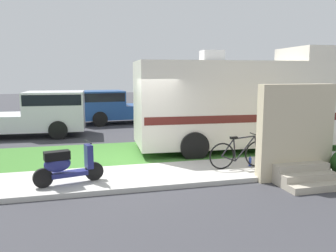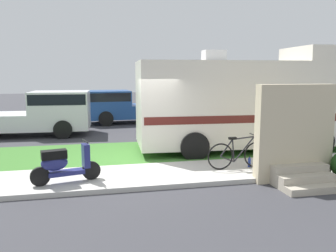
{
  "view_description": "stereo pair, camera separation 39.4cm",
  "coord_description": "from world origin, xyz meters",
  "px_view_note": "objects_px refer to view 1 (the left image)",
  "views": [
    {
      "loc": [
        -1.62,
        -9.59,
        2.65
      ],
      "look_at": [
        0.95,
        0.3,
        1.1
      ],
      "focal_mm": 36.95,
      "sensor_mm": 36.0,
      "label": 1
    },
    {
      "loc": [
        -1.24,
        -9.68,
        2.65
      ],
      "look_at": [
        0.95,
        0.3,
        1.1
      ],
      "focal_mm": 36.95,
      "sensor_mm": 36.0,
      "label": 2
    }
  ],
  "objects_px": {
    "bicycle": "(240,154)",
    "pickup_truck_far": "(116,106)",
    "motorhome_rv": "(244,102)",
    "pickup_truck_near": "(36,113)",
    "scooter": "(66,165)",
    "bottle_green": "(250,162)"
  },
  "relations": [
    {
      "from": "motorhome_rv",
      "to": "pickup_truck_near",
      "type": "distance_m",
      "value": 8.74
    },
    {
      "from": "bicycle",
      "to": "pickup_truck_near",
      "type": "height_order",
      "value": "pickup_truck_near"
    },
    {
      "from": "motorhome_rv",
      "to": "bicycle",
      "type": "xyz_separation_m",
      "value": [
        -1.35,
        -2.52,
        -1.18
      ]
    },
    {
      "from": "bicycle",
      "to": "pickup_truck_far",
      "type": "bearing_deg",
      "value": 102.01
    },
    {
      "from": "motorhome_rv",
      "to": "bottle_green",
      "type": "xyz_separation_m",
      "value": [
        -0.99,
        -2.43,
        -1.44
      ]
    },
    {
      "from": "motorhome_rv",
      "to": "scooter",
      "type": "bearing_deg",
      "value": -154.43
    },
    {
      "from": "motorhome_rv",
      "to": "pickup_truck_near",
      "type": "relative_size",
      "value": 1.33
    },
    {
      "from": "bicycle",
      "to": "bottle_green",
      "type": "distance_m",
      "value": 0.46
    },
    {
      "from": "bottle_green",
      "to": "scooter",
      "type": "bearing_deg",
      "value": -175.71
    },
    {
      "from": "scooter",
      "to": "bicycle",
      "type": "relative_size",
      "value": 0.9
    },
    {
      "from": "scooter",
      "to": "bottle_green",
      "type": "distance_m",
      "value": 4.88
    },
    {
      "from": "bicycle",
      "to": "pickup_truck_far",
      "type": "height_order",
      "value": "pickup_truck_far"
    },
    {
      "from": "pickup_truck_far",
      "to": "bottle_green",
      "type": "xyz_separation_m",
      "value": [
        2.56,
        -10.23,
        -0.69
      ]
    },
    {
      "from": "motorhome_rv",
      "to": "pickup_truck_far",
      "type": "bearing_deg",
      "value": 114.46
    },
    {
      "from": "pickup_truck_far",
      "to": "scooter",
      "type": "bearing_deg",
      "value": -102.23
    },
    {
      "from": "pickup_truck_near",
      "to": "pickup_truck_far",
      "type": "xyz_separation_m",
      "value": [
        3.75,
        3.04,
        -0.06
      ]
    },
    {
      "from": "scooter",
      "to": "pickup_truck_near",
      "type": "bearing_deg",
      "value": 100.92
    },
    {
      "from": "pickup_truck_near",
      "to": "pickup_truck_far",
      "type": "distance_m",
      "value": 4.83
    },
    {
      "from": "bicycle",
      "to": "pickup_truck_near",
      "type": "distance_m",
      "value": 9.41
    },
    {
      "from": "motorhome_rv",
      "to": "scooter",
      "type": "relative_size",
      "value": 4.59
    },
    {
      "from": "scooter",
      "to": "pickup_truck_far",
      "type": "distance_m",
      "value": 10.85
    },
    {
      "from": "motorhome_rv",
      "to": "bicycle",
      "type": "height_order",
      "value": "motorhome_rv"
    }
  ]
}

